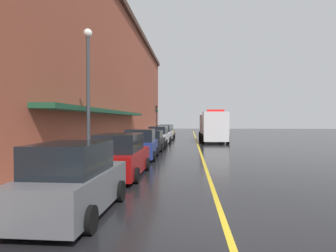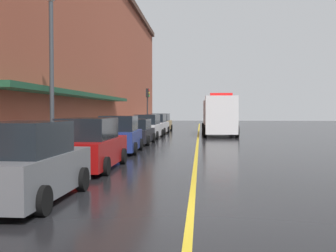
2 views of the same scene
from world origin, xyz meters
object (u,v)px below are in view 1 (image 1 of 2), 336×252
Objects in this scene: parked_car_6 at (167,132)px; traffic_light_near at (157,115)px; street_lamp_left at (88,82)px; parked_car_0 at (73,181)px; parked_car_4 at (159,136)px; box_truck at (213,127)px; parking_meter_0 at (157,130)px; parking_meter_1 at (148,133)px; parked_car_5 at (164,134)px; parked_car_1 at (121,157)px; parking_meter_2 at (84,154)px; parked_car_2 at (141,145)px; parked_car_3 at (152,141)px; parking_meter_3 at (143,135)px.

parked_car_6 is 2.82m from traffic_light_near.
traffic_light_near is (0.66, 25.82, -1.24)m from street_lamp_left.
parked_car_4 is at bearing 1.24° from parked_car_0.
parked_car_0 is 0.49× the size of box_truck.
parking_meter_1 is at bearing -90.00° from parking_meter_0.
parked_car_5 is 4.00m from parking_meter_1.
parked_car_0 is at bearing 179.98° from parked_car_1.
box_truck reaches higher than parked_car_4.
parking_meter_2 is 4.13m from street_lamp_left.
street_lamp_left is at bearing -91.47° from traffic_light_near.
parked_car_2 reaches higher than parking_meter_0.
parked_car_3 is 3.29× the size of parking_meter_0.
parked_car_1 is 29.14m from parking_meter_0.
traffic_light_near reaches higher than parked_car_1.
parked_car_5 is at bearing -176.53° from parked_car_6.
box_truck reaches higher than parked_car_5.
traffic_light_near reaches higher than box_truck.
parking_meter_0 is 9.66m from parking_meter_1.
parked_car_0 is 1.02× the size of traffic_light_near.
parking_meter_1 is 0.19× the size of street_lamp_left.
box_truck is (5.76, 10.16, 0.94)m from parked_car_3.
parked_car_5 is 1.14× the size of traffic_light_near.
parked_car_6 is (-0.10, 34.10, -0.02)m from parked_car_0.
parking_meter_2 is at bearing 17.64° from parked_car_0.
parked_car_6 is at bearing 1.19° from parked_car_3.
parked_car_0 is 0.89× the size of parked_car_5.
parked_car_6 is at bearing 38.84° from traffic_light_near.
parked_car_2 is 3.22× the size of parking_meter_1.
parking_meter_2 is at bearing 110.99° from parked_car_1.
parked_car_1 reaches higher than parking_meter_1.
traffic_light_near is at bearing 88.53° from street_lamp_left.
street_lamp_left is at bearing 153.42° from parked_car_2.
parking_meter_0 is at bearing 90.00° from parking_meter_3.
parked_car_2 is 3.22× the size of parking_meter_2.
parking_meter_2 is (-1.45, 4.90, 0.18)m from parked_car_0.
box_truck is at bearing 68.79° from street_lamp_left.
parking_meter_0 is at bearing 90.00° from parking_meter_2.
parked_car_5 reaches higher than parking_meter_0.
parked_car_2 is 5.91m from street_lamp_left.
parked_car_0 is 34.59m from parking_meter_0.
parked_car_1 is 4.46m from street_lamp_left.
parked_car_3 is at bearing 0.56° from parked_car_1.
parked_car_0 is 11.56m from parked_car_2.
parked_car_0 is at bearing -177.69° from parked_car_4.
traffic_light_near is at bearing -130.32° from box_truck.
parked_car_1 is 3.68× the size of parking_meter_1.
parked_car_2 is at bearing 65.30° from street_lamp_left.
box_truck reaches higher than parked_car_3.
parked_car_6 reaches higher than parking_meter_0.
street_lamp_left is at bearing -92.41° from parking_meter_3.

